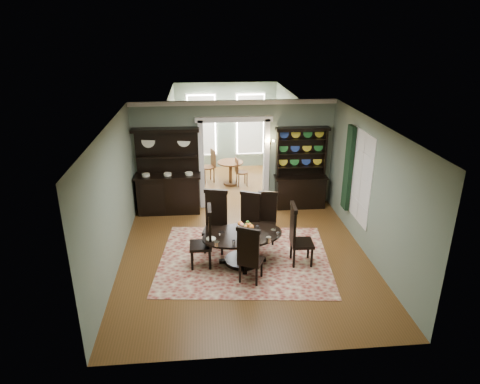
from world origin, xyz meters
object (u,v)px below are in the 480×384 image
Objects in this scene: dining_table at (243,243)px; welsh_dresser at (300,179)px; sideboard at (168,184)px; parlor_table at (230,170)px.

dining_table is 3.52m from welsh_dresser.
sideboard is at bearing -179.47° from welsh_dresser.
sideboard is 2.84× the size of parlor_table.
welsh_dresser reaches higher than dining_table.
welsh_dresser is 2.77× the size of parlor_table.
dining_table is at bearing -91.04° from parlor_table.
parlor_table is (1.83, 1.95, -0.32)m from sideboard.
dining_table is at bearing -58.36° from sideboard.
parlor_table is at bearing 47.45° from sideboard.
dining_table is 4.85m from parlor_table.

